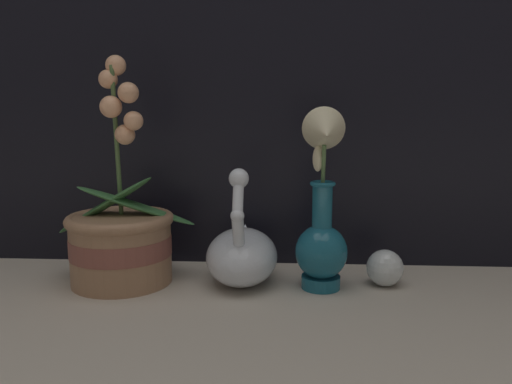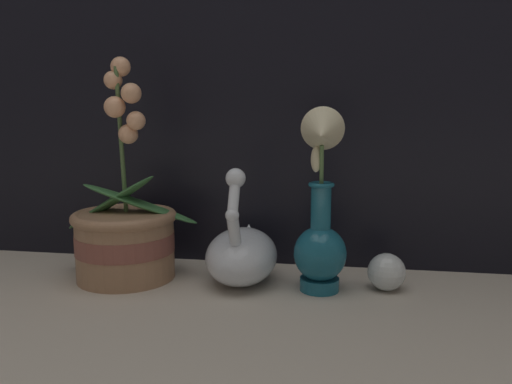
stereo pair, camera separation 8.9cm
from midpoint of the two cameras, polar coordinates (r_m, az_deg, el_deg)
ground_plane at (r=0.82m, az=0.02°, el=-12.92°), size 2.80×2.80×0.00m
orchid_potted_plant at (r=0.95m, az=-12.15°, el=-4.75°), size 0.27×0.19×0.41m
swan_figurine at (r=0.91m, az=1.11°, el=-6.96°), size 0.13×0.20×0.22m
blue_vase at (r=0.86m, az=10.35°, el=-3.04°), size 0.09×0.12×0.32m
glass_sphere at (r=0.92m, az=17.44°, el=-8.75°), size 0.07×0.07×0.07m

